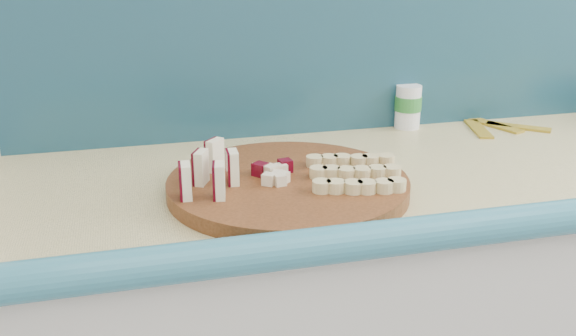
# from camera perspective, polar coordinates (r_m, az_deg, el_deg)

# --- Properties ---
(kitchen_counter) EXTENTS (2.20, 0.63, 0.91)m
(kitchen_counter) POSITION_cam_1_polar(r_m,az_deg,el_deg) (1.67, 18.61, -13.82)
(kitchen_counter) COLOR silver
(kitchen_counter) RESTS_ON ground
(backsplash) EXTENTS (2.20, 0.02, 0.50)m
(backsplash) POSITION_cam_1_polar(r_m,az_deg,el_deg) (1.66, 15.94, 12.46)
(backsplash) COLOR teal
(backsplash) RESTS_ON kitchen_counter
(cutting_board) EXTENTS (0.53, 0.53, 0.03)m
(cutting_board) POSITION_cam_1_polar(r_m,az_deg,el_deg) (1.18, 0.00, -1.55)
(cutting_board) COLOR #44230E
(cutting_board) RESTS_ON kitchen_counter
(apple_wedges) EXTENTS (0.12, 0.18, 0.06)m
(apple_wedges) POSITION_cam_1_polar(r_m,az_deg,el_deg) (1.13, -6.92, -0.17)
(apple_wedges) COLOR #FFF5CB
(apple_wedges) RESTS_ON cutting_board
(apple_chunks) EXTENTS (0.07, 0.07, 0.02)m
(apple_chunks) POSITION_cam_1_polar(r_m,az_deg,el_deg) (1.17, -1.32, -0.44)
(apple_chunks) COLOR beige
(apple_chunks) RESTS_ON cutting_board
(banana_slices) EXTENTS (0.19, 0.19, 0.02)m
(banana_slices) POSITION_cam_1_polar(r_m,az_deg,el_deg) (1.18, 5.94, -0.41)
(banana_slices) COLOR #D7C383
(banana_slices) RESTS_ON cutting_board
(canister) EXTENTS (0.07, 0.07, 0.11)m
(canister) POSITION_cam_1_polar(r_m,az_deg,el_deg) (1.60, 10.62, 5.46)
(canister) COLOR white
(canister) RESTS_ON kitchen_counter
(banana_peel) EXTENTS (0.21, 0.17, 0.01)m
(banana_peel) POSITION_cam_1_polar(r_m,az_deg,el_deg) (1.66, 18.11, 3.48)
(banana_peel) COLOR gold
(banana_peel) RESTS_ON kitchen_counter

